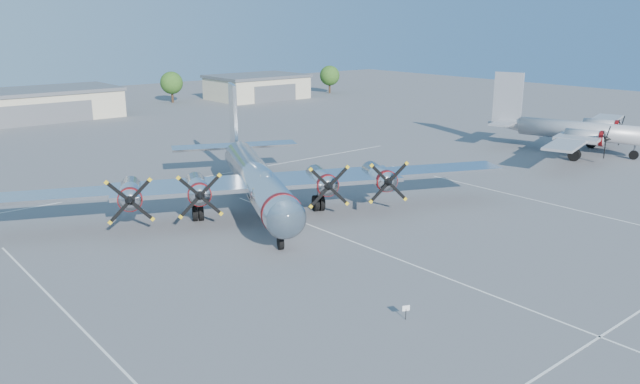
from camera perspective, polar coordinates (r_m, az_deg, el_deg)
ground at (r=51.44m, az=1.81°, el=-4.10°), size 260.00×260.00×0.00m
parking_lines at (r=50.22m, az=3.14°, el=-4.60°), size 60.00×50.08×0.01m
hangar_center at (r=123.27m, az=-24.67°, el=7.29°), size 28.60×14.60×5.40m
hangar_east at (r=143.55m, az=-5.77°, el=9.56°), size 20.60×14.60×5.40m
tree_east at (r=139.49m, az=-13.42°, el=9.68°), size 4.80×4.80×6.64m
tree_far_east at (r=154.01m, az=0.89°, el=10.59°), size 4.80×4.80×6.64m
main_bomber_b29 at (r=59.05m, az=-5.87°, el=-1.58°), size 56.25×48.85×10.43m
twin_engine_east at (r=90.54m, az=22.08°, el=3.34°), size 37.50×31.21×10.27m
info_placard at (r=37.91m, az=7.87°, el=-10.61°), size 0.45×0.22×0.91m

